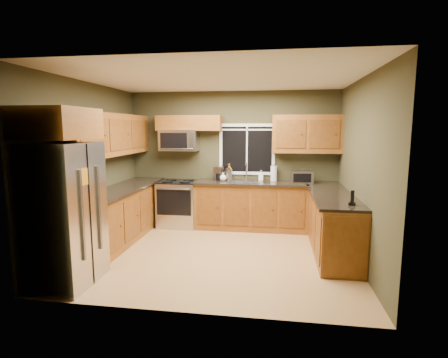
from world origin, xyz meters
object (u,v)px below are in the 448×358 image
(microwave, at_px, (179,140))
(kettle, at_px, (229,174))
(soap_bottle_b, at_px, (261,175))
(coffee_maker, at_px, (219,174))
(range, at_px, (178,203))
(toaster_oven, at_px, (302,177))
(cordless_phone, at_px, (352,201))
(soap_bottle_a, at_px, (229,172))
(paper_towel_roll, at_px, (274,173))
(soap_bottle_c, at_px, (223,177))
(refrigerator, at_px, (64,214))

(microwave, height_order, kettle, microwave)
(kettle, height_order, soap_bottle_b, kettle)
(coffee_maker, relative_size, soap_bottle_b, 1.34)
(range, height_order, toaster_oven, toaster_oven)
(range, xyz_separation_m, kettle, (1.00, 0.18, 0.59))
(soap_bottle_b, bearing_deg, cordless_phone, -57.57)
(coffee_maker, distance_m, soap_bottle_a, 0.22)
(soap_bottle_a, bearing_deg, cordless_phone, -46.75)
(paper_towel_roll, relative_size, soap_bottle_b, 1.59)
(kettle, relative_size, soap_bottle_c, 1.61)
(microwave, bearing_deg, kettle, 2.53)
(soap_bottle_a, distance_m, soap_bottle_b, 0.64)
(coffee_maker, distance_m, soap_bottle_c, 0.13)
(kettle, distance_m, paper_towel_roll, 0.90)
(refrigerator, xyz_separation_m, microwave, (0.69, 2.91, 0.83))
(range, height_order, soap_bottle_b, soap_bottle_b)
(toaster_oven, xyz_separation_m, soap_bottle_b, (-0.78, 0.27, -0.02))
(range, height_order, paper_towel_roll, paper_towel_roll)
(coffee_maker, bearing_deg, kettle, 16.47)
(coffee_maker, height_order, kettle, coffee_maker)
(refrigerator, height_order, toaster_oven, refrigerator)
(range, bearing_deg, coffee_maker, 8.71)
(toaster_oven, distance_m, soap_bottle_b, 0.82)
(toaster_oven, relative_size, coffee_maker, 1.53)
(toaster_oven, height_order, paper_towel_roll, paper_towel_roll)
(refrigerator, distance_m, microwave, 3.10)
(microwave, relative_size, paper_towel_roll, 2.34)
(refrigerator, height_order, cordless_phone, refrigerator)
(refrigerator, height_order, paper_towel_roll, refrigerator)
(kettle, bearing_deg, cordless_phone, -45.99)
(toaster_oven, bearing_deg, microwave, 175.92)
(microwave, relative_size, coffee_maker, 2.78)
(microwave, bearing_deg, refrigerator, -103.34)
(kettle, distance_m, soap_bottle_a, 0.06)
(kettle, xyz_separation_m, soap_bottle_a, (0.00, 0.05, 0.04))
(kettle, height_order, cordless_phone, kettle)
(refrigerator, height_order, soap_bottle_b, refrigerator)
(range, relative_size, kettle, 3.51)
(kettle, bearing_deg, paper_towel_roll, 1.92)
(refrigerator, bearing_deg, cordless_phone, 14.01)
(soap_bottle_a, bearing_deg, microwave, -174.64)
(range, relative_size, toaster_oven, 2.24)
(kettle, distance_m, cordless_phone, 2.83)
(range, height_order, cordless_phone, cordless_phone)
(range, bearing_deg, microwave, 90.02)
(soap_bottle_b, bearing_deg, microwave, -176.71)
(paper_towel_roll, xyz_separation_m, soap_bottle_b, (-0.25, 0.02, -0.05))
(kettle, relative_size, soap_bottle_b, 1.31)
(microwave, relative_size, soap_bottle_b, 3.73)
(microwave, distance_m, toaster_oven, 2.51)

